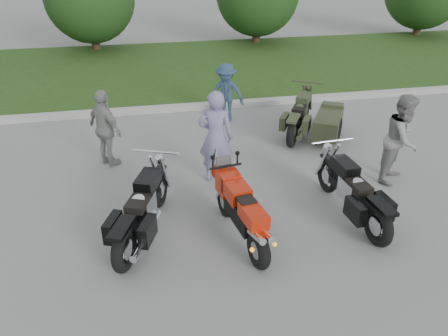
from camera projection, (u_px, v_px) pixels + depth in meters
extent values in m
plane|color=gray|center=(231.00, 233.00, 7.50)|extent=(80.00, 80.00, 0.00)
cube|color=#A9A69F|center=(188.00, 107.00, 12.63)|extent=(60.00, 0.30, 0.15)
cube|color=#385B1F|center=(175.00, 68.00, 16.21)|extent=(60.00, 8.00, 0.14)
cylinder|color=#3F2B1C|center=(95.00, 38.00, 18.33)|extent=(0.36, 0.36, 1.20)
cylinder|color=#3F2B1C|center=(256.00, 31.00, 19.52)|extent=(0.36, 0.36, 1.20)
cylinder|color=#3F2B1C|center=(418.00, 25.00, 20.87)|extent=(0.36, 0.36, 1.20)
torus|color=black|center=(259.00, 250.00, 6.62)|extent=(0.29, 0.65, 0.63)
torus|color=black|center=(225.00, 201.00, 7.83)|extent=(0.22, 0.62, 0.61)
cube|color=black|center=(242.00, 212.00, 7.06)|extent=(0.43, 0.95, 0.35)
cube|color=#BA1D07|center=(237.00, 191.00, 7.12)|extent=(0.43, 0.61, 0.26)
cube|color=#BA1D07|center=(254.00, 216.00, 6.58)|extent=(0.39, 0.60, 0.22)
cube|color=black|center=(245.00, 200.00, 6.80)|extent=(0.32, 0.39, 0.10)
cube|color=#BA1D07|center=(228.00, 182.00, 7.45)|extent=(0.41, 0.46, 0.41)
cylinder|color=silver|center=(257.00, 236.00, 6.40)|extent=(0.19, 0.48, 0.22)
cylinder|color=silver|center=(265.00, 234.00, 6.44)|extent=(0.19, 0.48, 0.22)
torus|color=black|center=(124.00, 249.00, 6.55)|extent=(0.43, 0.75, 0.73)
torus|color=black|center=(160.00, 189.00, 8.10)|extent=(0.37, 0.69, 0.69)
cube|color=black|center=(143.00, 211.00, 7.28)|extent=(0.69, 1.29, 0.15)
cube|color=silver|center=(143.00, 207.00, 7.24)|extent=(0.48, 0.57, 0.38)
cube|color=black|center=(148.00, 181.00, 7.37)|extent=(0.50, 0.66, 0.24)
cube|color=black|center=(138.00, 202.00, 7.00)|extent=(0.48, 0.61, 0.13)
cube|color=black|center=(121.00, 228.00, 6.36)|extent=(0.43, 0.64, 0.06)
cylinder|color=silver|center=(148.00, 233.00, 7.00)|extent=(0.53, 1.15, 0.11)
torus|color=black|center=(378.00, 226.00, 7.08)|extent=(0.24, 0.73, 0.72)
torus|color=black|center=(327.00, 176.00, 8.56)|extent=(0.18, 0.68, 0.67)
cube|color=black|center=(351.00, 194.00, 7.78)|extent=(0.33, 1.28, 0.15)
cube|color=silver|center=(352.00, 190.00, 7.74)|extent=(0.35, 0.50, 0.37)
cube|color=black|center=(345.00, 167.00, 7.86)|extent=(0.34, 0.60, 0.23)
cube|color=black|center=(358.00, 185.00, 7.51)|extent=(0.34, 0.55, 0.13)
cube|color=black|center=(382.00, 206.00, 6.90)|extent=(0.28, 0.60, 0.06)
cylinder|color=silver|center=(371.00, 210.00, 7.58)|extent=(0.20, 1.16, 0.11)
torus|color=black|center=(292.00, 133.00, 10.33)|extent=(0.52, 0.70, 0.71)
torus|color=black|center=(306.00, 109.00, 11.76)|extent=(0.45, 0.64, 0.67)
cube|color=black|center=(300.00, 117.00, 11.00)|extent=(0.84, 1.19, 0.15)
cube|color=#333C23|center=(300.00, 114.00, 10.96)|extent=(0.51, 0.56, 0.36)
cube|color=#333C23|center=(303.00, 99.00, 11.08)|extent=(0.55, 0.64, 0.23)
cube|color=black|center=(299.00, 109.00, 10.74)|extent=(0.52, 0.60, 0.13)
cube|color=#333C23|center=(293.00, 118.00, 10.15)|extent=(0.49, 0.61, 0.06)
cylinder|color=#333C23|center=(304.00, 129.00, 10.71)|extent=(0.68, 1.04, 0.10)
cube|color=#333C23|center=(328.00, 123.00, 10.71)|extent=(1.19, 1.46, 0.47)
torus|color=black|center=(338.00, 129.00, 10.69)|extent=(0.41, 0.56, 0.58)
imported|color=#7D77A2|center=(216.00, 137.00, 8.64)|extent=(0.81, 0.65, 1.94)
imported|color=gray|center=(402.00, 139.00, 8.71)|extent=(1.12, 1.11, 1.83)
imported|color=navy|center=(226.00, 93.00, 11.58)|extent=(1.17, 1.01, 1.56)
imported|color=gray|center=(106.00, 129.00, 9.30)|extent=(0.95, 1.04, 1.71)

